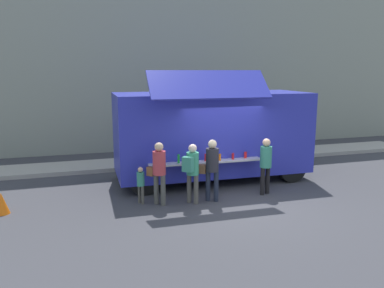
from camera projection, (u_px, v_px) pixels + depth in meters
name	position (u px, v px, depth m)	size (l,w,h in m)	color
ground_plane	(239.00, 203.00, 10.43)	(60.00, 60.00, 0.00)	#38383D
curb_strip	(85.00, 167.00, 14.01)	(28.00, 1.60, 0.15)	#9E998E
building_behind	(100.00, 50.00, 17.14)	(32.00, 2.40, 8.88)	gray
food_truck_main	(212.00, 133.00, 12.42)	(6.21, 3.25, 3.55)	#292FA6
traffic_cone_orange	(2.00, 203.00, 9.58)	(0.36, 0.36, 0.55)	orange
trash_bin	(274.00, 146.00, 15.82)	(0.60, 0.60, 0.94)	#2E6434
customer_front_ordering	(212.00, 165.00, 10.40)	(0.54, 0.43, 1.72)	#1F2434
customer_mid_with_backpack	(192.00, 168.00, 10.20)	(0.51, 0.50, 1.63)	#4E4A43
customer_rear_waiting	(159.00, 168.00, 10.12)	(0.48, 0.50, 1.70)	#4A4943
customer_extra_browsing	(266.00, 161.00, 10.99)	(0.33, 0.33, 1.65)	black
child_near_queue	(141.00, 182.00, 10.27)	(0.21, 0.21, 1.01)	#4A473E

